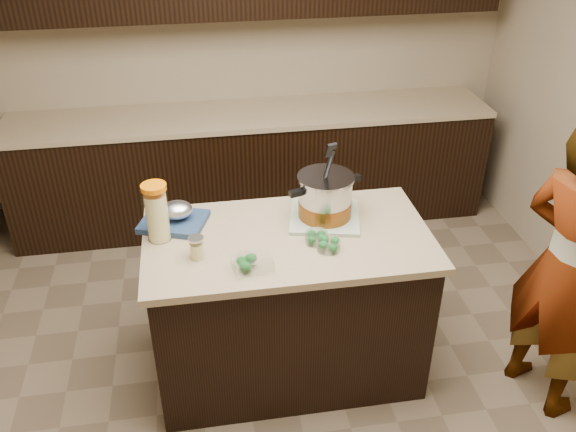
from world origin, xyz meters
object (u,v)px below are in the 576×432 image
island (288,305)px  lemonade_pitcher (157,214)px  person (568,270)px  stock_pot (325,199)px

island → lemonade_pitcher: 0.87m
lemonade_pitcher → person: 2.03m
island → person: size_ratio=0.89×
stock_pot → person: 1.24m
island → stock_pot: (0.22, 0.14, 0.57)m
island → lemonade_pitcher: (-0.64, 0.09, 0.59)m
stock_pot → person: size_ratio=0.26×
lemonade_pitcher → person: size_ratio=0.18×
stock_pot → person: bearing=-44.0°
island → stock_pot: stock_pot is taller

